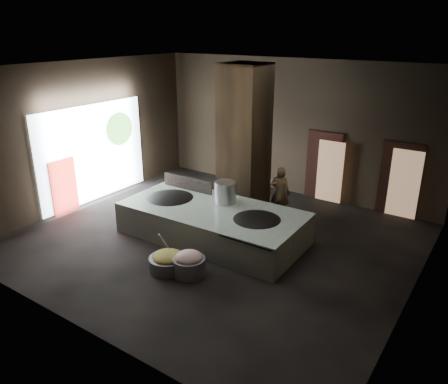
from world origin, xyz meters
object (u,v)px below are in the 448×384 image
Objects in this scene: wok_left at (170,201)px; stock_pot at (225,193)px; wok_right at (257,223)px; hearth_platform at (213,223)px; cook at (280,193)px; meat_basin at (189,266)px; veg_basin at (168,263)px.

wok_left is 1.66m from stock_pot.
wok_left is 1.07× the size of wok_right.
cook is (0.92, 2.17, 0.37)m from hearth_platform.
wok_right is at bearing 70.65° from meat_basin.
veg_basin is (0.12, -2.00, -0.27)m from hearth_platform.
hearth_platform reaches higher than meat_basin.
meat_basin is at bearing -71.59° from hearth_platform.
stock_pot is at bearing 21.80° from wok_left.
hearth_platform is at bearing 58.83° from cook.
veg_basin is 1.14× the size of meat_basin.
wok_right reaches higher than veg_basin.
cook is 1.83× the size of veg_basin.
hearth_platform is 5.64× the size of veg_basin.
wok_left is at bearing -177.95° from wok_right.
wok_right is 2.25× the size of stock_pot.
wok_left is 2.85m from meat_basin.
meat_basin is at bearing -75.65° from stock_pot.
veg_basin is 0.57m from meat_basin.
cook is at bearing 43.09° from wok_left.
stock_pot is 2.73m from veg_basin.
stock_pot reaches higher than hearth_platform.
cook is at bearing 79.11° from veg_basin.
wok_left is 2.57m from veg_basin.
cook reaches higher than hearth_platform.
hearth_platform is at bearing 1.97° from wok_left.
hearth_platform is at bearing 109.66° from meat_basin.
stock_pot is 2.67m from meat_basin.
wok_left is 3.24m from cook.
stock_pot is at bearing 158.96° from wok_right.
veg_basin is (-0.80, -4.16, -0.64)m from cook.
cook is at bearing 65.78° from hearth_platform.
stock_pot is 0.74× the size of veg_basin.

